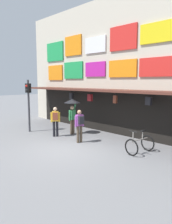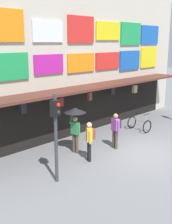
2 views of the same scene
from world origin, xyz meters
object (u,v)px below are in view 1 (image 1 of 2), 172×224
object	(u,v)px
pedestrian_with_umbrella	(72,107)
pedestrian_in_blue	(55,119)
pedestrian_in_yellow	(80,124)
bicycle_parked	(140,144)
traffic_light_near	(28,97)

from	to	relation	value
pedestrian_with_umbrella	pedestrian_in_blue	bearing A→B (deg)	-99.95
pedestrian_in_yellow	bicycle_parked	bearing A→B (deg)	13.86
bicycle_parked	traffic_light_near	bearing A→B (deg)	-169.27
traffic_light_near	pedestrian_in_blue	xyz separation A→B (m)	(2.14, 0.44, -1.16)
traffic_light_near	pedestrian_in_yellow	world-z (taller)	traffic_light_near
traffic_light_near	pedestrian_in_blue	distance (m)	2.47
pedestrian_in_blue	bicycle_parked	bearing A→B (deg)	10.29
pedestrian_in_blue	traffic_light_near	bearing A→B (deg)	-168.27
bicycle_parked	pedestrian_with_umbrella	xyz separation A→B (m)	(-4.75, 0.19, 1.25)
pedestrian_in_blue	pedestrian_with_umbrella	size ratio (longest dim) A/B	0.81
pedestrian_in_yellow	pedestrian_in_blue	bearing A→B (deg)	-175.67
bicycle_parked	pedestrian_in_blue	world-z (taller)	pedestrian_in_blue
traffic_light_near	pedestrian_in_yellow	bearing A→B (deg)	8.30
traffic_light_near	pedestrian_in_yellow	xyz separation A→B (m)	(4.02, 0.59, -1.16)
traffic_light_near	bicycle_parked	size ratio (longest dim) A/B	2.61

